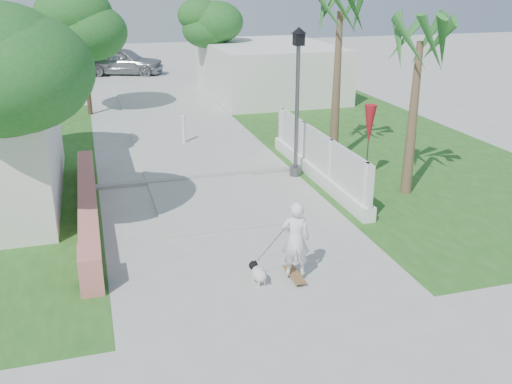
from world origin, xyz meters
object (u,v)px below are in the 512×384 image
object	(u,v)px
bollard	(184,128)
parked_car	(123,61)
patio_umbrella	(369,126)
dog	(258,273)
skateboarder	(291,241)
street_lamp	(297,98)

from	to	relation	value
bollard	parked_car	distance (m)	16.77
patio_umbrella	parked_car	bearing A→B (deg)	104.05
bollard	patio_umbrella	size ratio (longest dim) A/B	0.47
patio_umbrella	dog	distance (m)	7.18
skateboarder	bollard	bearing A→B (deg)	-71.53
street_lamp	parked_car	distance (m)	21.61
street_lamp	dog	distance (m)	7.09
street_lamp	bollard	bearing A→B (deg)	120.96
skateboarder	parked_car	world-z (taller)	parked_car
dog	parked_car	world-z (taller)	parked_car
patio_umbrella	parked_car	world-z (taller)	patio_umbrella
street_lamp	skateboarder	world-z (taller)	street_lamp
bollard	parked_car	size ratio (longest dim) A/B	0.22
skateboarder	parked_car	bearing A→B (deg)	-70.75
street_lamp	parked_car	bearing A→B (deg)	99.79
skateboarder	parked_car	size ratio (longest dim) A/B	0.33
skateboarder	dog	world-z (taller)	skateboarder
parked_car	street_lamp	bearing A→B (deg)	-149.88
bollard	skateboarder	size ratio (longest dim) A/B	0.65
skateboarder	dog	size ratio (longest dim) A/B	2.70
skateboarder	dog	xyz separation A→B (m)	(-0.68, 0.01, -0.61)
bollard	dog	distance (m)	10.54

